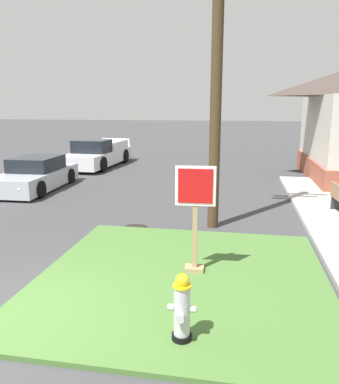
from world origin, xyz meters
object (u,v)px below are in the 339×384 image
(stop_sign, at_px, (195,221))
(manhole_cover, at_px, (135,228))
(pickup_truck_white, at_px, (98,155))
(utility_pole, at_px, (217,47))
(parked_sedan_silver, at_px, (35,175))
(fire_hydrant, at_px, (182,309))

(stop_sign, bearing_deg, manhole_cover, 126.39)
(pickup_truck_white, xyz_separation_m, utility_pole, (6.82, -9.40, 3.97))
(stop_sign, xyz_separation_m, manhole_cover, (-1.89, 2.56, -1.08))
(parked_sedan_silver, bearing_deg, stop_sign, -43.50)
(manhole_cover, relative_size, parked_sedan_silver, 0.16)
(manhole_cover, relative_size, utility_pole, 0.08)
(pickup_truck_white, bearing_deg, fire_hydrant, -65.31)
(fire_hydrant, distance_m, pickup_truck_white, 16.22)
(parked_sedan_silver, xyz_separation_m, utility_pole, (7.16, -3.58, 4.05))
(parked_sedan_silver, height_order, utility_pole, utility_pole)
(utility_pole, bearing_deg, fire_hydrant, -90.43)
(parked_sedan_silver, bearing_deg, fire_hydrant, -51.39)
(parked_sedan_silver, distance_m, utility_pole, 8.97)
(utility_pole, bearing_deg, stop_sign, -92.49)
(fire_hydrant, xyz_separation_m, manhole_cover, (-1.98, 4.81, -0.53))
(manhole_cover, bearing_deg, fire_hydrant, -67.60)
(fire_hydrant, xyz_separation_m, utility_pole, (0.04, 5.34, 4.05))
(fire_hydrant, relative_size, parked_sedan_silver, 0.22)
(pickup_truck_white, distance_m, utility_pole, 12.27)
(stop_sign, bearing_deg, pickup_truck_white, 118.15)
(fire_hydrant, relative_size, utility_pole, 0.11)
(fire_hydrant, bearing_deg, stop_sign, 92.39)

